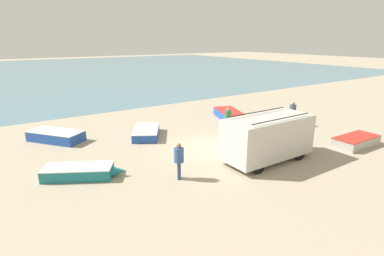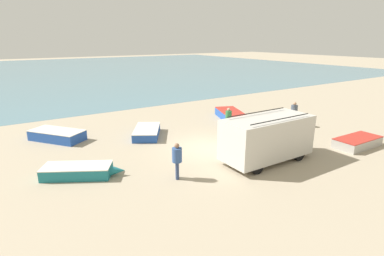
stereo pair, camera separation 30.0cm
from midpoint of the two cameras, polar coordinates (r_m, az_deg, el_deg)
ground_plane at (r=17.89m, az=3.25°, el=-3.75°), size 200.00×200.00×0.00m
sea_water at (r=66.54m, az=-24.59°, el=9.79°), size 120.00×80.00×0.01m
parked_van at (r=16.10m, az=14.68°, el=-1.73°), size 5.03×2.14×2.51m
fishing_rowboat_0 at (r=15.05m, az=-19.99°, el=-7.70°), size 3.71×2.62×0.56m
fishing_rowboat_1 at (r=24.05m, az=8.02°, el=2.26°), size 2.98×4.98×0.64m
fishing_rowboat_2 at (r=20.67m, az=29.50°, el=-2.28°), size 3.70×1.48×0.57m
fishing_rowboat_3 at (r=20.96m, az=-24.20°, el=-1.21°), size 3.35×3.97×0.65m
fishing_rowboat_4 at (r=20.20m, az=-8.14°, el=-0.67°), size 2.91×3.71×0.55m
fisherman_0 at (r=13.67m, az=-2.24°, el=-5.69°), size 0.45×0.45×1.73m
fisherman_1 at (r=21.01m, az=7.37°, el=2.06°), size 0.43×0.43×1.65m
fisherman_2 at (r=23.23m, az=19.20°, el=2.93°), size 0.48×0.48×1.82m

